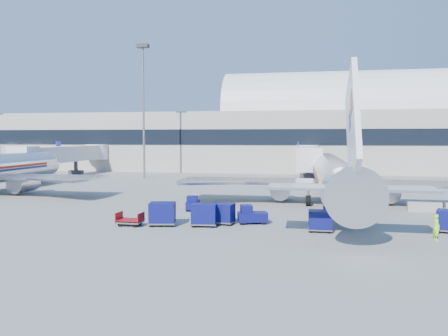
% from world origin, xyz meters
% --- Properties ---
extents(ground, '(260.00, 260.00, 0.00)m').
position_xyz_m(ground, '(0.00, 0.00, 0.00)').
color(ground, gray).
rests_on(ground, ground).
extents(terminal, '(170.00, 28.15, 21.00)m').
position_xyz_m(terminal, '(-13.60, 55.96, 7.52)').
color(terminal, '#B2AA9E').
rests_on(terminal, ground).
extents(airliner_main, '(32.00, 37.26, 12.07)m').
position_xyz_m(airliner_main, '(10.00, 4.51, 2.93)').
color(airliner_main, silver).
rests_on(airliner_main, ground).
extents(jetbridge_near, '(4.40, 27.50, 6.25)m').
position_xyz_m(jetbridge_near, '(7.60, 30.81, 3.93)').
color(jetbridge_near, silver).
rests_on(jetbridge_near, ground).
extents(jetbridge_mid, '(4.40, 27.50, 6.25)m').
position_xyz_m(jetbridge_mid, '(-34.40, 30.81, 3.93)').
color(jetbridge_mid, silver).
rests_on(jetbridge_mid, ground).
extents(mast_west, '(2.00, 1.20, 22.60)m').
position_xyz_m(mast_west, '(-20.00, 30.00, 14.79)').
color(mast_west, slate).
rests_on(mast_west, ground).
extents(barrier_near, '(3.00, 0.55, 0.90)m').
position_xyz_m(barrier_near, '(18.00, 2.00, 0.45)').
color(barrier_near, '#9E9E96').
rests_on(barrier_near, ground).
extents(tug_lead, '(2.56, 1.77, 1.52)m').
position_xyz_m(tug_lead, '(2.80, -6.48, 0.69)').
color(tug_lead, '#0B0D52').
rests_on(tug_lead, ground).
extents(tug_right, '(2.54, 2.06, 1.48)m').
position_xyz_m(tug_right, '(9.79, -2.21, 0.68)').
color(tug_right, '#0B0D52').
rests_on(tug_right, ground).
extents(tug_left, '(1.33, 2.30, 1.43)m').
position_xyz_m(tug_left, '(-3.43, -1.09, 0.65)').
color(tug_left, '#0B0D52').
rests_on(tug_left, ground).
extents(cart_train_a, '(2.08, 1.71, 1.65)m').
position_xyz_m(cart_train_a, '(0.57, -7.11, 0.88)').
color(cart_train_a, '#0B0D52').
rests_on(cart_train_a, ground).
extents(cart_train_b, '(2.13, 1.71, 1.75)m').
position_xyz_m(cart_train_b, '(-0.69, -8.17, 0.94)').
color(cart_train_b, '#0B0D52').
rests_on(cart_train_b, ground).
extents(cart_train_c, '(2.33, 1.94, 1.83)m').
position_xyz_m(cart_train_c, '(-3.96, -8.51, 0.98)').
color(cart_train_c, '#0B0D52').
rests_on(cart_train_c, ground).
extents(cart_solo_near, '(1.78, 1.36, 1.56)m').
position_xyz_m(cart_solo_near, '(8.13, -8.54, 0.84)').
color(cart_solo_near, '#0B0D52').
rests_on(cart_solo_near, ground).
extents(cart_open_red, '(1.99, 1.43, 0.52)m').
position_xyz_m(cart_open_red, '(-6.41, -9.05, 0.37)').
color(cart_open_red, slate).
rests_on(cart_open_red, ground).
extents(ramp_worker, '(0.53, 0.71, 1.79)m').
position_xyz_m(ramp_worker, '(15.73, -9.80, 0.89)').
color(ramp_worker, '#A2FF1A').
rests_on(ramp_worker, ground).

